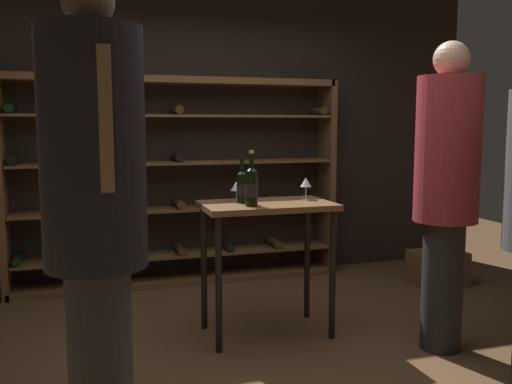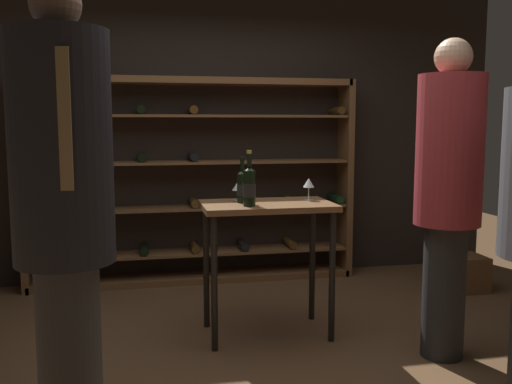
{
  "view_description": "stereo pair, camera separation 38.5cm",
  "coord_description": "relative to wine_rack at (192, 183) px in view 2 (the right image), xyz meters",
  "views": [
    {
      "loc": [
        -1.07,
        -3.37,
        1.48
      ],
      "look_at": [
        0.08,
        0.29,
        1.02
      ],
      "focal_mm": 39.37,
      "sensor_mm": 36.0,
      "label": 1
    },
    {
      "loc": [
        -0.7,
        -3.46,
        1.48
      ],
      "look_at": [
        0.08,
        0.29,
        1.02
      ],
      "focal_mm": 39.37,
      "sensor_mm": 36.0,
      "label": 2
    }
  ],
  "objects": [
    {
      "name": "wine_crate",
      "position": [
        2.28,
        -0.78,
        -0.78
      ],
      "size": [
        0.49,
        0.35,
        0.31
      ],
      "primitive_type": "cube",
      "rotation": [
        0.0,
        0.0,
        -0.01
      ],
      "color": "brown",
      "rests_on": "ground"
    },
    {
      "name": "ground_plane",
      "position": [
        0.23,
        -1.74,
        -0.94
      ],
      "size": [
        9.9,
        9.9,
        0.0
      ],
      "primitive_type": "plane",
      "color": "brown"
    },
    {
      "name": "person_bystander_red_print",
      "position": [
        -0.79,
        -2.75,
        0.21
      ],
      "size": [
        0.42,
        0.43,
        2.07
      ],
      "rotation": [
        0.0,
        0.0,
        -0.2
      ],
      "color": "#323232",
      "rests_on": "ground"
    },
    {
      "name": "back_wall",
      "position": [
        0.23,
        0.21,
        0.5
      ],
      "size": [
        5.71,
        0.1,
        2.89
      ],
      "primitive_type": "cube",
      "color": "black",
      "rests_on": "ground"
    },
    {
      "name": "wine_rack",
      "position": [
        0.0,
        0.0,
        0.0
      ],
      "size": [
        3.04,
        0.32,
        1.9
      ],
      "color": "brown",
      "rests_on": "ground"
    },
    {
      "name": "wine_bottle_amber_reserve",
      "position": [
        0.22,
        -1.42,
        0.12
      ],
      "size": [
        0.07,
        0.07,
        0.32
      ],
      "color": "black",
      "rests_on": "tasting_table"
    },
    {
      "name": "wine_bottle_red_label",
      "position": [
        0.23,
        -1.59,
        0.13
      ],
      "size": [
        0.09,
        0.09,
        0.37
      ],
      "color": "black",
      "rests_on": "tasting_table"
    },
    {
      "name": "wine_glass_stemmed_center",
      "position": [
        0.71,
        -1.38,
        0.12
      ],
      "size": [
        0.08,
        0.08,
        0.16
      ],
      "color": "silver",
      "rests_on": "tasting_table"
    },
    {
      "name": "person_guest_blue_shirt",
      "position": [
        1.4,
        -2.06,
        0.17
      ],
      "size": [
        0.41,
        0.41,
        2.0
      ],
      "rotation": [
        0.0,
        0.0,
        1.17
      ],
      "color": "#262626",
      "rests_on": "ground"
    },
    {
      "name": "wine_glass_stemmed_right",
      "position": [
        0.21,
        -1.31,
        0.1
      ],
      "size": [
        0.09,
        0.09,
        0.14
      ],
      "color": "silver",
      "rests_on": "tasting_table"
    },
    {
      "name": "tasting_table",
      "position": [
        0.39,
        -1.46,
        -0.14
      ],
      "size": [
        0.9,
        0.55,
        0.94
      ],
      "color": "brown",
      "rests_on": "ground"
    }
  ]
}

